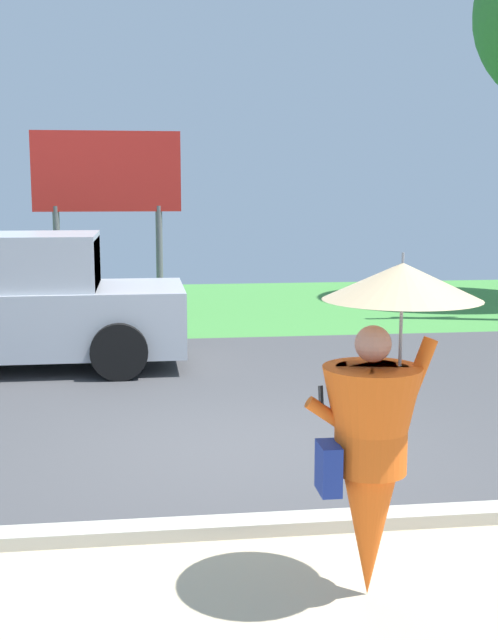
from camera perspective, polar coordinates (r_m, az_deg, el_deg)
name	(u,v)px	position (r m, az deg, el deg)	size (l,w,h in m)	color
ground_plane	(214,383)	(10.98, -2.43, -4.36)	(40.00, 22.00, 0.20)	#424244
monk_pedestrian	(377,427)	(5.07, 8.83, -7.30)	(1.05, 0.95, 2.13)	#E55B19
pickup_truck	(0,306)	(12.08, -16.85, 0.92)	(5.20, 2.28, 1.88)	#ADB2BA
roadside_billboard	(107,186)	(14.93, -9.79, 9.12)	(2.60, 0.12, 3.50)	slate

